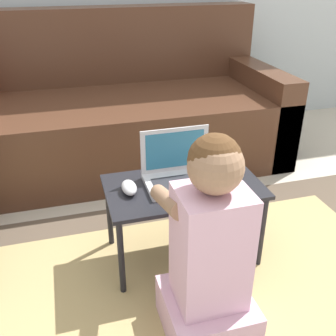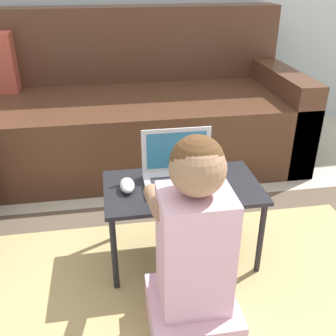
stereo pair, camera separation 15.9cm
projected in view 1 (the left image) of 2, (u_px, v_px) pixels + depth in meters
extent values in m
plane|color=beige|center=(160.00, 257.00, 1.74)|extent=(16.00, 16.00, 0.00)
cube|color=brown|center=(198.00, 286.00, 1.58)|extent=(2.39, 1.31, 0.01)
cube|color=tan|center=(198.00, 285.00, 1.58)|extent=(1.72, 0.94, 0.00)
cube|color=#4C2D1E|center=(99.00, 131.00, 2.47)|extent=(2.29, 0.94, 0.43)
cube|color=#4C2D1E|center=(86.00, 46.00, 2.58)|extent=(2.29, 0.21, 0.48)
cube|color=#4C2D1E|center=(253.00, 106.00, 2.70)|extent=(0.16, 0.94, 0.57)
cube|color=black|center=(183.00, 187.00, 1.59)|extent=(0.63, 0.36, 0.02)
cylinder|color=black|center=(121.00, 259.00, 1.47)|extent=(0.02, 0.02, 0.34)
cylinder|color=black|center=(262.00, 233.00, 1.61)|extent=(0.02, 0.02, 0.34)
cylinder|color=black|center=(109.00, 213.00, 1.74)|extent=(0.02, 0.02, 0.34)
cylinder|color=black|center=(231.00, 195.00, 1.88)|extent=(0.02, 0.02, 0.34)
cube|color=silver|center=(181.00, 183.00, 1.59)|extent=(0.29, 0.20, 0.02)
cube|color=#28282D|center=(183.00, 182.00, 1.57)|extent=(0.24, 0.12, 0.00)
cube|color=silver|center=(175.00, 149.00, 1.62)|extent=(0.29, 0.01, 0.19)
cube|color=teal|center=(175.00, 150.00, 1.62)|extent=(0.25, 0.00, 0.16)
ellipsoid|color=silver|center=(129.00, 187.00, 1.54)|extent=(0.06, 0.11, 0.04)
cube|color=#E5B2CC|center=(206.00, 314.00, 1.36)|extent=(0.29, 0.29, 0.16)
cube|color=#E5B2CC|center=(211.00, 248.00, 1.22)|extent=(0.22, 0.19, 0.41)
sphere|color=#9E7556|center=(216.00, 167.00, 1.09)|extent=(0.16, 0.16, 0.16)
sphere|color=brown|center=(215.00, 160.00, 1.09)|extent=(0.16, 0.16, 0.16)
cylinder|color=#9E7556|center=(168.00, 201.00, 1.26)|extent=(0.06, 0.28, 0.14)
cylinder|color=#9E7556|center=(226.00, 192.00, 1.31)|extent=(0.06, 0.28, 0.14)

